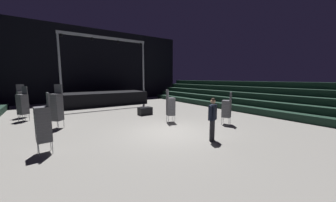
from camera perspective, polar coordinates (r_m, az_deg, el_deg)
ground_plane at (r=8.72m, az=0.34°, el=-9.99°), size 22.00×30.00×0.10m
arena_end_wall at (r=22.40m, az=-22.56°, el=10.40°), size 22.00×0.30×8.00m
bleacher_bank_right at (r=16.01m, az=25.93°, el=1.43°), size 3.75×24.00×2.25m
stage_riser at (r=18.53m, az=-19.46°, el=1.03°), size 7.70×3.18×6.11m
man_with_tie at (r=7.51m, az=13.86°, el=-4.81°), size 0.56×0.37×1.75m
chair_stack_front_left at (r=10.42m, az=0.80°, el=-1.57°), size 0.56×0.56×1.88m
chair_stack_front_right at (r=13.70m, az=-38.75°, el=-0.70°), size 0.62×0.62×2.05m
chair_stack_mid_left at (r=10.67m, az=-31.61°, el=-1.52°), size 0.62×0.62×2.22m
chair_stack_mid_right at (r=14.97m, az=-38.85°, el=-0.01°), size 0.54×0.54×2.14m
chair_stack_mid_centre at (r=10.40m, az=17.97°, el=-2.17°), size 0.59×0.59×1.79m
chair_stack_rear_left at (r=7.38m, az=-34.56°, el=-5.82°), size 0.48×0.48×2.05m
equipment_road_case at (r=12.77m, az=-7.23°, el=-3.12°), size 0.91×0.61×0.51m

